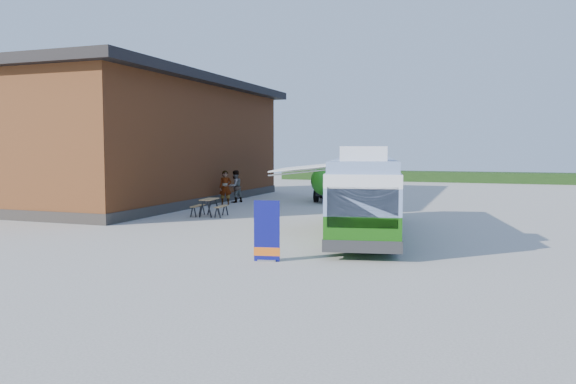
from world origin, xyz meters
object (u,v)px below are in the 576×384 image
at_px(bus, 364,193).
at_px(person_a, 225,188).
at_px(banner, 267,237).
at_px(slurry_tanker, 330,180).
at_px(picnic_table, 209,203).
at_px(person_b, 235,186).

xyz_separation_m(bus, person_a, (-10.13, 8.67, -0.61)).
distance_m(banner, person_a, 17.04).
relative_size(bus, slurry_tanker, 1.82).
bearing_deg(bus, picnic_table, 147.80).
relative_size(banner, slurry_tanker, 0.29).
bearing_deg(person_a, bus, -67.10).
distance_m(picnic_table, slurry_tanker, 10.64).
relative_size(person_a, slurry_tanker, 0.33).
distance_m(bus, person_a, 13.35).
distance_m(person_a, slurry_tanker, 6.88).
relative_size(person_a, person_b, 1.02).
xyz_separation_m(person_a, slurry_tanker, (5.14, 4.57, 0.32)).
xyz_separation_m(banner, person_a, (-8.54, 14.74, 0.27)).
bearing_deg(bus, slurry_tanker, 99.28).
bearing_deg(slurry_tanker, banner, -88.06).
distance_m(banner, person_b, 18.21).
relative_size(person_b, slurry_tanker, 0.32).
bearing_deg(banner, bus, 63.88).
distance_m(bus, person_b, 14.26).
relative_size(bus, person_b, 5.70).
height_order(person_b, slurry_tanker, slurry_tanker).
xyz_separation_m(picnic_table, slurry_tanker, (3.31, 10.09, 0.67)).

